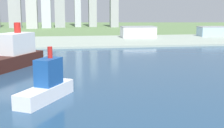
% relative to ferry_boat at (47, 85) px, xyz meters
% --- Properties ---
extents(ground_plane, '(2400.00, 2400.00, 0.00)m').
position_rel_ferry_boat_xyz_m(ground_plane, '(50.69, 84.58, -7.95)').
color(ground_plane, '#5B7948').
extents(water_bay, '(840.00, 360.00, 0.15)m').
position_rel_ferry_boat_xyz_m(water_bay, '(50.69, 24.58, -7.88)').
color(water_bay, navy).
rests_on(water_bay, ground).
extents(industrial_pier, '(840.00, 140.00, 2.50)m').
position_rel_ferry_boat_xyz_m(industrial_pier, '(50.69, 274.58, -6.70)').
color(industrial_pier, '#98A597').
rests_on(industrial_pier, ground).
extents(ferry_boat, '(29.69, 40.79, 27.60)m').
position_rel_ferry_boat_xyz_m(ferry_boat, '(0.00, 0.00, 0.00)').
color(ferry_boat, white).
rests_on(ferry_boat, water_bay).
extents(cargo_ship, '(59.45, 83.81, 35.50)m').
position_rel_ferry_boat_xyz_m(cargo_ship, '(-35.67, 92.19, 2.02)').
color(cargo_ship, '#381914').
rests_on(cargo_ship, water_bay).
extents(warehouse_main, '(51.32, 29.51, 16.88)m').
position_rel_ferry_boat_xyz_m(warehouse_main, '(120.85, 304.31, 3.01)').
color(warehouse_main, white).
rests_on(warehouse_main, industrial_pier).
extents(warehouse_annex, '(44.00, 24.41, 15.32)m').
position_rel_ferry_boat_xyz_m(warehouse_annex, '(242.97, 310.49, 2.23)').
color(warehouse_annex, '#99BCD1').
rests_on(warehouse_annex, industrial_pier).
extents(distant_skyline, '(295.30, 71.28, 157.89)m').
position_rel_ferry_boat_xyz_m(distant_skyline, '(-9.51, 602.57, 52.57)').
color(distant_skyline, '#A7ACAE').
rests_on(distant_skyline, ground).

